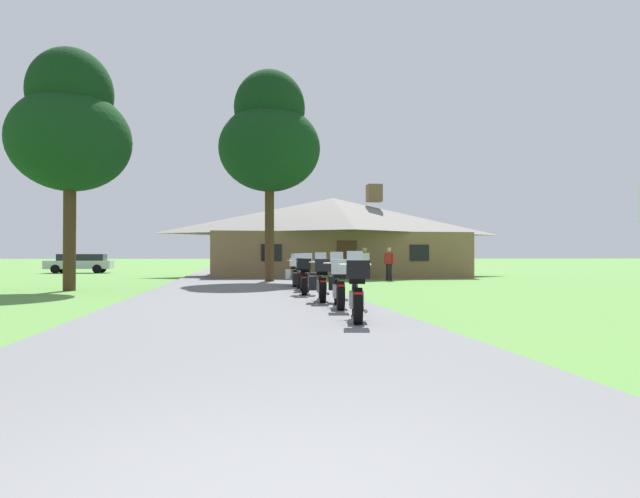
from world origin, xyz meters
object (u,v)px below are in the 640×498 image
object	(u,v)px
bystander_white_shirt_beside_signpost	(365,262)
motorcycle_white_fifth_in_row	(301,274)
motorcycle_orange_farthest_in_row	(295,272)
motorcycle_green_second_in_row	(339,284)
bystander_red_shirt_near_lodge	(389,262)
motorcycle_white_nearest_to_camera	(357,290)
tree_by_lodge_front	(270,137)
tree_left_near	(70,127)
motorcycle_red_third_in_row	(322,280)
parked_silver_suv_far_left	(80,263)
motorcycle_white_fourth_in_row	(306,277)

from	to	relation	value
bystander_white_shirt_beside_signpost	motorcycle_white_fifth_in_row	bearing A→B (deg)	-122.70
motorcycle_white_fifth_in_row	bystander_white_shirt_beside_signpost	world-z (taller)	bystander_white_shirt_beside_signpost
motorcycle_orange_farthest_in_row	motorcycle_green_second_in_row	bearing A→B (deg)	-83.58
bystander_red_shirt_near_lodge	bystander_white_shirt_beside_signpost	distance (m)	1.44
motorcycle_white_nearest_to_camera	tree_by_lodge_front	bearing A→B (deg)	102.09
tree_left_near	motorcycle_orange_farthest_in_row	bearing A→B (deg)	4.54
motorcycle_red_third_in_row	motorcycle_white_fifth_in_row	bearing A→B (deg)	96.44
bystander_red_shirt_near_lodge	motorcycle_green_second_in_row	bearing A→B (deg)	-67.10
bystander_white_shirt_beside_signpost	tree_left_near	bearing A→B (deg)	-156.60
motorcycle_red_third_in_row	tree_left_near	distance (m)	11.88
motorcycle_white_nearest_to_camera	parked_silver_suv_far_left	bearing A→B (deg)	121.91
motorcycle_orange_farthest_in_row	bystander_white_shirt_beside_signpost	bearing A→B (deg)	63.39
motorcycle_green_second_in_row	bystander_white_shirt_beside_signpost	xyz separation A→B (m)	(4.28, 16.18, 0.33)
motorcycle_green_second_in_row	motorcycle_white_fifth_in_row	distance (m)	6.95
motorcycle_green_second_in_row	tree_by_lodge_front	distance (m)	15.51
motorcycle_white_fourth_in_row	motorcycle_orange_farthest_in_row	size ratio (longest dim) A/B	0.99
motorcycle_orange_farthest_in_row	tree_by_lodge_front	distance (m)	7.97
motorcycle_red_third_in_row	motorcycle_orange_farthest_in_row	size ratio (longest dim) A/B	1.00
tree_left_near	parked_silver_suv_far_left	xyz separation A→B (m)	(-5.49, 22.35, -5.15)
motorcycle_red_third_in_row	motorcycle_orange_farthest_in_row	xyz separation A→B (m)	(0.02, 7.37, 0.00)
motorcycle_green_second_in_row	bystander_red_shirt_near_lodge	size ratio (longest dim) A/B	1.24
motorcycle_orange_farthest_in_row	tree_left_near	size ratio (longest dim) A/B	0.24
motorcycle_orange_farthest_in_row	motorcycle_red_third_in_row	bearing A→B (deg)	-84.24
bystander_white_shirt_beside_signpost	tree_left_near	distance (m)	15.48
motorcycle_red_third_in_row	tree_left_near	size ratio (longest dim) A/B	0.24
motorcycle_green_second_in_row	parked_silver_suv_far_left	bearing A→B (deg)	120.63
motorcycle_orange_farthest_in_row	bystander_red_shirt_near_lodge	xyz separation A→B (m)	(5.40, 5.82, 0.34)
motorcycle_red_third_in_row	bystander_white_shirt_beside_signpost	distance (m)	14.86
tree_left_near	parked_silver_suv_far_left	size ratio (longest dim) A/B	1.89
motorcycle_orange_farthest_in_row	bystander_red_shirt_near_lodge	distance (m)	7.94
tree_by_lodge_front	bystander_red_shirt_near_lodge	bearing A→B (deg)	9.61
motorcycle_white_fifth_in_row	bystander_red_shirt_near_lodge	xyz separation A→B (m)	(5.43, 8.23, 0.33)
bystander_red_shirt_near_lodge	bystander_white_shirt_beside_signpost	world-z (taller)	same
motorcycle_white_fifth_in_row	tree_by_lodge_front	world-z (taller)	tree_by_lodge_front
motorcycle_white_fourth_in_row	tree_by_lodge_front	size ratio (longest dim) A/B	0.20
bystander_white_shirt_beside_signpost	parked_silver_suv_far_left	xyz separation A→B (m)	(-18.10, 14.87, -0.17)
motorcycle_green_second_in_row	bystander_red_shirt_near_lodge	xyz separation A→B (m)	(5.32, 15.18, 0.33)
motorcycle_green_second_in_row	bystander_white_shirt_beside_signpost	size ratio (longest dim) A/B	1.24
motorcycle_white_fifth_in_row	parked_silver_suv_far_left	size ratio (longest dim) A/B	0.45
motorcycle_orange_farthest_in_row	tree_left_near	world-z (taller)	tree_left_near
parked_silver_suv_far_left	motorcycle_green_second_in_row	bearing A→B (deg)	-157.73
motorcycle_white_nearest_to_camera	motorcycle_red_third_in_row	bearing A→B (deg)	99.35
motorcycle_orange_farthest_in_row	tree_by_lodge_front	bearing A→B (deg)	104.72
motorcycle_orange_farthest_in_row	motorcycle_white_nearest_to_camera	bearing A→B (deg)	-84.31
bystander_red_shirt_near_lodge	tree_by_lodge_front	bearing A→B (deg)	-128.18
motorcycle_white_nearest_to_camera	motorcycle_white_fourth_in_row	world-z (taller)	same
motorcycle_orange_farthest_in_row	tree_left_near	xyz separation A→B (m)	(-8.25, -0.66, 5.32)
tree_by_lodge_front	parked_silver_suv_far_left	size ratio (longest dim) A/B	2.18
bystander_white_shirt_beside_signpost	parked_silver_suv_far_left	distance (m)	23.43
tree_left_near	parked_silver_suv_far_left	bearing A→B (deg)	103.81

